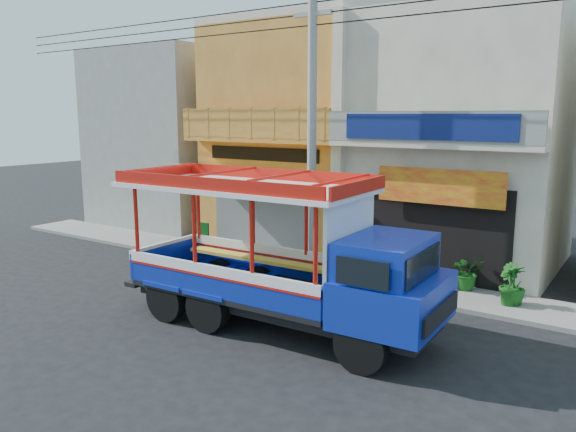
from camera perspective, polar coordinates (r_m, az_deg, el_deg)
The scene contains 12 objects.
ground at distance 13.74m, azimuth -1.39°, elevation -10.52°, with size 90.00×90.00×0.00m, color black.
sidewalk at distance 16.97m, azimuth 6.47°, elevation -6.28°, with size 30.00×2.00×0.12m, color slate.
shophouse_left at distance 21.71m, azimuth 2.11°, elevation 8.24°, with size 6.00×7.50×8.24m.
shophouse_right at distance 19.24m, azimuth 17.61°, elevation 7.51°, with size 6.00×6.75×8.24m.
party_pilaster at distance 17.52m, azimuth 5.11°, elevation 7.37°, with size 0.35×0.30×8.00m, color #B9AC98.
filler_building_left at distance 26.12m, azimuth -11.14°, elevation 7.72°, with size 6.00×6.00×7.60m, color gray.
utility_pole at distance 16.08m, azimuth 2.92°, elevation 10.82°, with size 28.00×0.26×9.00m.
songthaew_truck at distance 12.41m, azimuth 1.04°, elevation -4.47°, with size 7.70×2.73×3.57m.
green_sign at distance 20.48m, azimuth -8.76°, elevation -2.15°, with size 0.61×0.35×0.94m.
potted_plant_a at distance 16.26m, azimuth 17.74°, elevation -5.38°, with size 0.91×0.79×1.01m, color #175217.
potted_plant_b at distance 15.35m, azimuth 21.45°, elevation -6.46°, with size 0.58×0.47×1.05m, color #175217.
potted_plant_c at distance 15.39m, azimuth 21.96°, elevation -6.51°, with size 0.57×0.57×1.02m, color #175217.
Camera 1 is at (7.43, -10.48, 4.88)m, focal length 35.00 mm.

